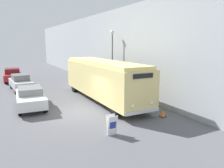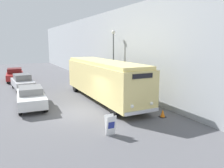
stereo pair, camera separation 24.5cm
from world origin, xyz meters
The scene contains 9 objects.
ground_plane centered at (0.00, 0.00, 0.00)m, with size 80.00×80.00×0.00m, color #56565B.
building_wall_right centered at (6.03, 10.00, 3.93)m, with size 0.30×60.00×7.85m.
vintage_bus centered at (2.94, 2.33, 1.82)m, with size 2.53×11.19×3.24m.
sign_board centered at (0.36, -4.18, 0.51)m, with size 0.51×0.39×1.05m.
streetlamp centered at (5.23, 5.01, 3.83)m, with size 0.36×0.36×5.82m.
parked_car_near centered at (-2.63, 2.89, 0.78)m, with size 2.14×4.76×1.49m.
parked_car_mid centered at (-2.63, 9.68, 0.80)m, with size 2.04×4.46×1.58m.
parked_car_far centered at (-3.01, 15.74, 0.78)m, with size 2.17×4.66×1.57m.
traffic_cone centered at (4.53, -3.24, 0.25)m, with size 0.36×0.36×0.51m.
Camera 1 is at (-4.53, -13.52, 4.63)m, focal length 35.00 mm.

